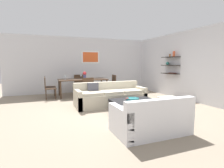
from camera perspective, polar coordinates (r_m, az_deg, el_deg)
The scene contains 18 objects.
ground_plane at distance 5.82m, azimuth 1.43°, elevation -7.54°, with size 18.00×18.00×0.00m, color gray.
back_wall_unit at distance 9.08m, azimuth -5.51°, elevation 6.21°, with size 8.40×0.09×2.70m.
right_wall_shelf_unit at distance 7.80m, azimuth 20.67°, elevation 5.69°, with size 0.34×8.20×2.70m.
sofa_beige at distance 6.03m, azimuth -0.68°, elevation -4.20°, with size 2.38×0.90×0.78m.
loveseat_white at distance 3.78m, azimuth 12.56°, elevation -11.05°, with size 1.50×0.90×0.78m.
coffee_table at distance 5.09m, azimuth 7.55°, elevation -7.48°, with size 1.26×1.04×0.38m.
decorative_bowl at distance 5.05m, azimuth 6.70°, elevation -4.91°, with size 0.37×0.37×0.08m.
apple_on_coffee_table at distance 5.02m, azimuth 5.06°, elevation -4.91°, with size 0.09×0.09×0.09m, color red.
dining_table at distance 7.83m, azimuth -9.47°, elevation 1.16°, with size 2.09×0.90×0.75m.
dining_chair_head at distance 8.69m, azimuth -10.62°, elevation 0.48°, with size 0.44×0.44×0.88m.
dining_chair_left_near at distance 7.48m, azimuth -20.06°, elevation -0.81°, with size 0.44×0.44×0.88m.
dining_chair_right_far at distance 8.46m, azimuth -0.06°, elevation 0.43°, with size 0.44×0.44×0.88m.
dining_chair_foot at distance 7.02m, azimuth -7.98°, elevation -0.94°, with size 0.44×0.44×0.88m.
dining_chair_left_far at distance 7.89m, azimuth -20.13°, elevation -0.45°, with size 0.44×0.44×0.88m.
wine_glass_head at distance 8.20m, azimuth -10.06°, elevation 2.70°, with size 0.08×0.08×0.16m.
wine_glass_left_near at distance 7.58m, azimuth -14.89°, elevation 2.33°, with size 0.08×0.08×0.18m.
wine_glass_left_far at distance 7.81m, azimuth -15.07°, elevation 2.31°, with size 0.08×0.08×0.16m.
centerpiece_vase at distance 7.84m, azimuth -8.89°, elevation 2.96°, with size 0.16×0.16×0.32m.
Camera 1 is at (-2.19, -5.20, 1.44)m, focal length 28.11 mm.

